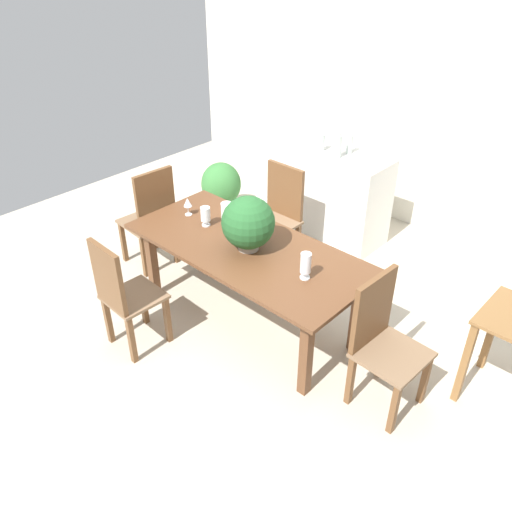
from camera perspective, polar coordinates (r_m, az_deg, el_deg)
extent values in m
plane|color=#BCB29E|center=(4.71, -0.85, -6.84)|extent=(7.04, 7.04, 0.00)
cube|color=beige|center=(6.03, 16.99, 15.02)|extent=(6.40, 0.10, 2.60)
cube|color=brown|center=(4.27, -0.98, 0.88)|extent=(2.08, 0.94, 0.03)
cube|color=brown|center=(4.88, -11.23, -0.64)|extent=(0.08, 0.08, 0.73)
cube|color=brown|center=(3.85, 5.47, -10.72)|extent=(0.08, 0.08, 0.73)
cube|color=brown|center=(5.22, -5.58, 2.24)|extent=(0.08, 0.08, 0.73)
cube|color=brown|center=(4.26, 10.94, -6.15)|extent=(0.08, 0.08, 0.73)
cube|color=brown|center=(5.69, -11.05, 2.88)|extent=(0.05, 0.05, 0.45)
cube|color=brown|center=(5.53, -14.25, 1.53)|extent=(0.05, 0.05, 0.45)
cube|color=brown|center=(5.40, -8.77, 1.41)|extent=(0.05, 0.05, 0.45)
cube|color=brown|center=(5.24, -12.08, -0.06)|extent=(0.05, 0.05, 0.45)
cube|color=brown|center=(5.34, -11.82, 3.66)|extent=(0.49, 0.48, 0.03)
cube|color=brown|center=(5.04, -10.90, 5.91)|extent=(0.07, 0.41, 0.60)
cube|color=brown|center=(3.79, 14.80, -15.79)|extent=(0.05, 0.05, 0.45)
cube|color=brown|center=(4.05, 17.90, -12.62)|extent=(0.05, 0.05, 0.45)
cube|color=brown|center=(3.91, 10.24, -13.14)|extent=(0.05, 0.05, 0.45)
cube|color=brown|center=(4.16, 13.55, -10.27)|extent=(0.05, 0.05, 0.45)
cube|color=brown|center=(3.81, 14.63, -10.38)|extent=(0.46, 0.49, 0.03)
cube|color=brown|center=(3.70, 12.66, -5.69)|extent=(0.06, 0.43, 0.55)
cube|color=brown|center=(5.32, -1.47, 1.30)|extent=(0.04, 0.04, 0.45)
cube|color=brown|center=(5.09, 1.79, -0.30)|extent=(0.04, 0.04, 0.45)
cube|color=brown|center=(5.57, 1.34, 2.86)|extent=(0.04, 0.04, 0.45)
cube|color=brown|center=(5.35, 4.57, 1.39)|extent=(0.04, 0.04, 0.45)
cube|color=brown|center=(5.21, 1.59, 3.59)|extent=(0.48, 0.47, 0.03)
cube|color=brown|center=(5.22, 3.20, 7.11)|extent=(0.44, 0.04, 0.54)
cube|color=brown|center=(4.41, -9.62, -6.84)|extent=(0.05, 0.05, 0.45)
cube|color=brown|center=(4.64, -12.16, -4.88)|extent=(0.05, 0.05, 0.45)
cube|color=brown|center=(4.27, -13.40, -8.87)|extent=(0.05, 0.05, 0.45)
cube|color=brown|center=(4.51, -15.80, -6.73)|extent=(0.05, 0.05, 0.45)
cube|color=brown|center=(4.31, -13.13, -4.34)|extent=(0.43, 0.44, 0.03)
cube|color=brown|center=(4.07, -15.84, -2.30)|extent=(0.38, 0.05, 0.54)
cylinder|color=gray|center=(4.21, -0.84, 1.28)|extent=(0.17, 0.17, 0.08)
sphere|color=#235628|center=(4.11, -0.86, 3.66)|extent=(0.43, 0.43, 0.43)
sphere|color=#DB9EB2|center=(4.14, 0.61, 5.87)|extent=(0.04, 0.04, 0.04)
sphere|color=#DB9EB2|center=(4.13, 0.79, 3.03)|extent=(0.05, 0.05, 0.05)
sphere|color=#DB9EB2|center=(4.06, 1.56, 3.09)|extent=(0.05, 0.05, 0.05)
sphere|color=#DB9EB2|center=(4.19, 0.62, 5.23)|extent=(0.04, 0.04, 0.04)
sphere|color=#DB9EB2|center=(4.19, 0.23, 5.46)|extent=(0.05, 0.05, 0.05)
sphere|color=#DB9EB2|center=(4.26, -0.70, 4.17)|extent=(0.06, 0.06, 0.06)
cylinder|color=silver|center=(4.57, -3.14, 3.46)|extent=(0.08, 0.08, 0.01)
cylinder|color=silver|center=(4.55, -3.15, 3.81)|extent=(0.02, 0.02, 0.05)
cylinder|color=silver|center=(4.50, -3.19, 4.92)|extent=(0.10, 0.10, 0.15)
cylinder|color=silver|center=(3.90, 5.34, -2.34)|extent=(0.08, 0.08, 0.01)
cylinder|color=silver|center=(3.88, 5.36, -2.00)|extent=(0.03, 0.03, 0.04)
cylinder|color=silver|center=(3.82, 5.44, -0.76)|extent=(0.08, 0.08, 0.16)
cylinder|color=silver|center=(4.57, -5.45, 3.41)|extent=(0.07, 0.07, 0.01)
cylinder|color=silver|center=(4.56, -5.47, 3.67)|extent=(0.03, 0.03, 0.04)
cylinder|color=silver|center=(4.52, -5.52, 4.58)|extent=(0.08, 0.08, 0.13)
cylinder|color=silver|center=(4.77, -7.36, 4.52)|extent=(0.06, 0.06, 0.00)
cylinder|color=silver|center=(4.75, -7.40, 4.98)|extent=(0.01, 0.01, 0.08)
cone|color=silver|center=(4.71, -7.47, 5.83)|extent=(0.08, 0.08, 0.08)
cube|color=silver|center=(5.86, 7.16, 7.07)|extent=(1.47, 0.54, 0.97)
cylinder|color=#B2BFB7|center=(5.55, 10.15, 11.92)|extent=(0.06, 0.06, 0.20)
cylinder|color=#B2BFB7|center=(5.50, 10.30, 13.32)|extent=(0.02, 0.02, 0.09)
cylinder|color=#B2BFB7|center=(5.59, 7.15, 12.17)|extent=(0.07, 0.07, 0.17)
cylinder|color=#B2BFB7|center=(5.55, 7.23, 13.31)|extent=(0.02, 0.02, 0.06)
cylinder|color=#B2BFB7|center=(5.42, 8.90, 11.72)|extent=(0.08, 0.08, 0.24)
cylinder|color=#B2BFB7|center=(5.37, 9.04, 13.21)|extent=(0.03, 0.03, 0.06)
cube|color=brown|center=(4.06, 21.79, -10.77)|extent=(0.05, 0.05, 0.73)
cube|color=brown|center=(4.41, 24.27, -7.46)|extent=(0.05, 0.05, 0.73)
cylinder|color=#9E9384|center=(6.36, -3.73, 5.51)|extent=(0.26, 0.26, 0.19)
ellipsoid|color=#387538|center=(6.24, -3.82, 7.83)|extent=(0.47, 0.47, 0.52)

